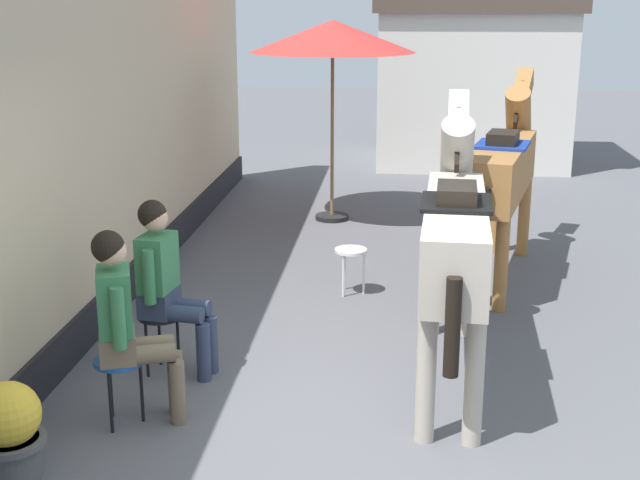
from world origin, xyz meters
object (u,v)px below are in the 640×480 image
at_px(saddled_horse_far, 504,168).
at_px(cafe_parasol, 333,37).
at_px(seated_visitor_far, 166,279).
at_px(flower_planter_middle, 9,430).
at_px(spare_stool_white, 351,255).
at_px(seated_visitor_near, 126,318).
at_px(saddled_horse_near, 455,232).

relative_size(saddled_horse_far, cafe_parasol, 1.14).
bearing_deg(cafe_parasol, seated_visitor_far, -100.07).
relative_size(saddled_horse_far, flower_planter_middle, 4.60).
bearing_deg(cafe_parasol, spare_stool_white, -81.83).
relative_size(seated_visitor_near, saddled_horse_near, 0.46).
distance_m(flower_planter_middle, cafe_parasol, 7.05).
relative_size(flower_planter_middle, spare_stool_white, 1.39).
height_order(seated_visitor_near, seated_visitor_far, same).
bearing_deg(saddled_horse_near, cafe_parasol, 105.27).
height_order(seated_visitor_far, flower_planter_middle, seated_visitor_far).
xyz_separation_m(saddled_horse_far, spare_stool_white, (-1.53, -0.74, -0.76)).
bearing_deg(saddled_horse_near, seated_visitor_near, -155.50).
distance_m(seated_visitor_far, saddled_horse_far, 3.97).
distance_m(saddled_horse_far, spare_stool_white, 1.86).
bearing_deg(saddled_horse_far, seated_visitor_near, -128.71).
bearing_deg(flower_planter_middle, seated_visitor_near, 57.78).
xyz_separation_m(cafe_parasol, spare_stool_white, (0.42, -2.95, -1.96)).
relative_size(saddled_horse_near, flower_planter_middle, 4.69).
distance_m(seated_visitor_far, saddled_horse_near, 2.23).
bearing_deg(seated_visitor_near, saddled_horse_near, 24.50).
relative_size(saddled_horse_near, cafe_parasol, 1.16).
relative_size(seated_visitor_far, spare_stool_white, 3.02).
xyz_separation_m(saddled_horse_near, cafe_parasol, (-1.31, 4.79, 1.20)).
bearing_deg(spare_stool_white, cafe_parasol, 98.17).
height_order(cafe_parasol, spare_stool_white, cafe_parasol).
relative_size(seated_visitor_near, spare_stool_white, 3.02).
xyz_separation_m(seated_visitor_far, cafe_parasol, (0.88, 4.96, 1.59)).
relative_size(seated_visitor_far, cafe_parasol, 0.54).
xyz_separation_m(seated_visitor_near, cafe_parasol, (0.93, 5.81, 1.59)).
distance_m(saddled_horse_far, flower_planter_middle, 5.60).
bearing_deg(seated_visitor_far, cafe_parasol, 79.93).
bearing_deg(saddled_horse_far, flower_planter_middle, -127.62).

